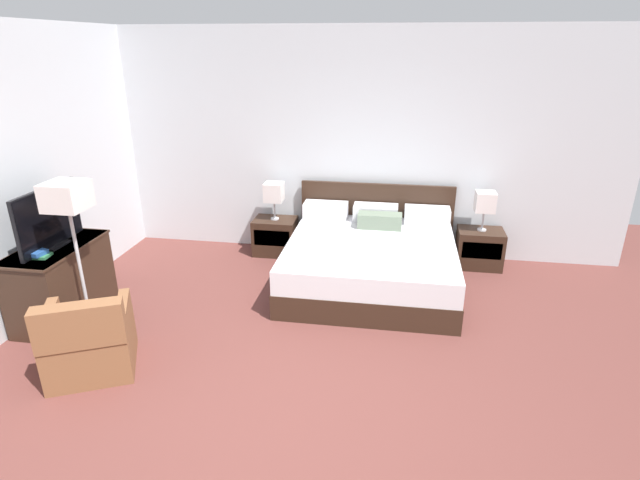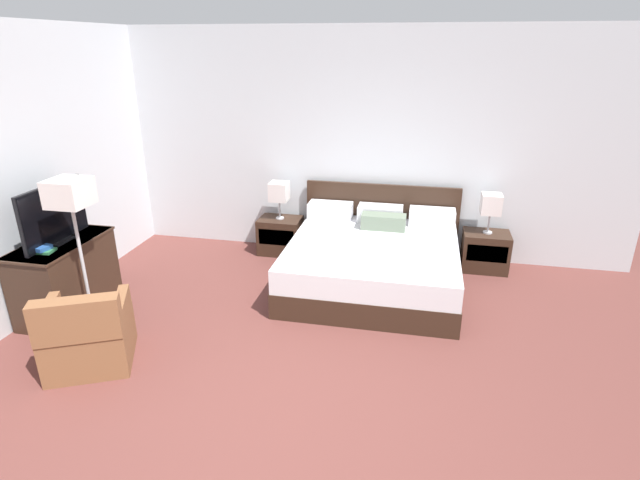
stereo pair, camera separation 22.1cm
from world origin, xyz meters
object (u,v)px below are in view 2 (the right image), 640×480
Objects in this scene: bed at (373,261)px; dresser at (66,276)px; book_red_cover at (42,251)px; floor_lamp at (71,204)px; nightstand_right at (485,251)px; armchair_by_window at (88,336)px; book_blue_cover at (39,247)px; table_lamp_left at (279,192)px; table_lamp_right at (491,205)px; tv at (54,215)px; nightstand_left at (280,236)px.

dresser is at bearing -157.08° from bed.
book_red_cover is 0.62m from floor_lamp.
nightstand_right is 4.55m from armchair_by_window.
table_lamp_left is at bearing 52.41° from book_blue_cover.
nightstand_right is 0.52× the size of dresser.
book_red_cover is at bearing -152.66° from table_lamp_right.
bed is 2.23× the size of tv.
tv reaches higher than table_lamp_right.
floor_lamp reaches higher than table_lamp_right.
tv is 0.59× the size of floor_lamp.
armchair_by_window is (-3.59, -2.80, 0.04)m from nightstand_right.
nightstand_right is at bearing 27.33° from book_red_cover.
armchair_by_window reaches higher than nightstand_right.
tv is (-1.73, -1.99, 0.22)m from table_lamp_left.
dresser is at bearing -106.02° from tv.
floor_lamp is (-3.98, -2.22, 0.43)m from table_lamp_right.
nightstand_right is at bearing 29.13° from floor_lamp.
floor_lamp is at bearing -150.87° from nightstand_right.
nightstand_left is 2.65m from nightstand_right.
tv reaches higher than book_blue_cover.
bed is at bearing -152.02° from table_lamp_right.
book_red_cover is (0.01, -0.27, -0.27)m from tv.
table_lamp_left is at bearing 179.97° from nightstand_right.
book_blue_cover is (-4.39, -2.26, 0.59)m from nightstand_right.
nightstand_right is 0.63× the size of tv.
table_lamp_right is 0.56× the size of tv.
bed is at bearing 27.06° from book_red_cover.
table_lamp_right is 0.54× the size of armchair_by_window.
nightstand_left is at bearing 49.02° from dresser.
table_lamp_right is at bearing 0.03° from nightstand_left.
armchair_by_window is (0.80, -0.80, -0.12)m from dresser.
table_lamp_left is 2.85m from book_blue_cover.
bed is 9.71× the size of book_blue_cover.
table_lamp_right is 0.46× the size of dresser.
dresser is (-4.39, -2.00, 0.16)m from nightstand_right.
table_lamp_right reaches higher than nightstand_left.
floor_lamp is (-0.39, 0.58, 1.00)m from armchair_by_window.
bed is 3.33m from dresser.
bed is at bearing 29.72° from floor_lamp.
nightstand_left is at bearing -179.97° from table_lamp_right.
tv is 0.39m from book_red_cover.
bed is 3.21m from floor_lamp.
table_lamp_left is at bearing 180.00° from table_lamp_right.
book_blue_cover is (-1.74, -2.26, 0.59)m from nightstand_left.
dresser is 0.99m from floor_lamp.
dresser is 0.47m from book_red_cover.
dresser is 1.14m from armchair_by_window.
bed is 1.31× the size of floor_lamp.
nightstand_left is at bearing 52.39° from book_blue_cover.
book_red_cover is (-3.05, -1.56, 0.50)m from bed.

